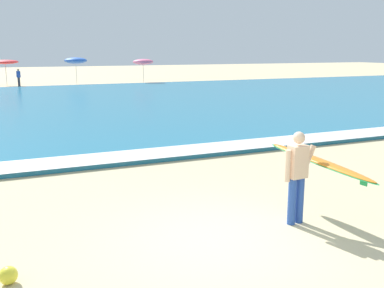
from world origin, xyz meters
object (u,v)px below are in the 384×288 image
surfer_with_board (308,168)px  beach_ball (8,275)px  beach_umbrella_4 (143,62)px  beach_umbrella_2 (5,62)px  beach_umbrella_3 (76,61)px  beachgoer_near_row_left (19,77)px

surfer_with_board → beach_ball: size_ratio=10.79×
beach_umbrella_4 → beach_ball: bearing=-110.2°
surfer_with_board → beach_ball: surfer_with_board is taller
beach_umbrella_2 → beach_ball: 36.87m
beach_umbrella_3 → beachgoer_near_row_left: 5.79m
beach_umbrella_4 → beach_ball: size_ratio=9.10×
beach_umbrella_2 → beachgoer_near_row_left: (0.91, -2.63, -1.23)m
surfer_with_board → beach_umbrella_2: beach_umbrella_2 is taller
surfer_with_board → beach_umbrella_4: beach_umbrella_4 is taller
beach_umbrella_2 → beach_umbrella_4: beach_umbrella_4 is taller
surfer_with_board → beach_umbrella_3: (1.63, 36.24, 1.10)m
beach_umbrella_4 → beachgoer_near_row_left: size_ratio=1.47×
beach_umbrella_2 → beach_ball: (-0.76, -36.81, -1.95)m
beach_umbrella_3 → beach_ball: bearing=-100.6°
beach_umbrella_3 → beach_ball: size_ratio=9.62×
beach_umbrella_3 → beachgoer_near_row_left: (-5.14, -2.32, -1.29)m
surfer_with_board → beach_umbrella_4: (7.52, 34.23, 0.98)m
beach_umbrella_3 → beach_ball: beach_umbrella_3 is taller
surfer_with_board → beach_umbrella_4: 35.06m
beach_umbrella_2 → beach_ball: beach_umbrella_2 is taller
beach_umbrella_4 → beachgoer_near_row_left: (-11.03, -0.32, -1.16)m
beach_umbrella_4 → beach_ball: (-12.70, -34.49, -1.88)m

